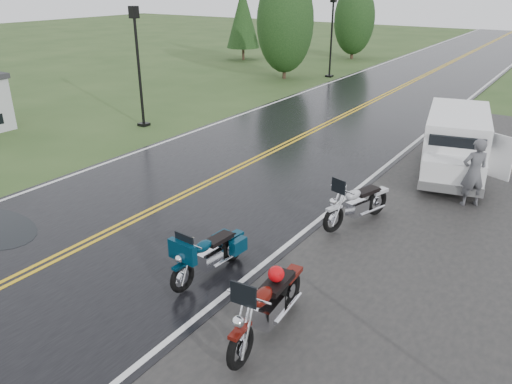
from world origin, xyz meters
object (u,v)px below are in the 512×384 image
Objects in this scene: lamp_post_near_left at (139,68)px; person_at_van at (474,174)px; motorcycle_teal at (182,267)px; lamp_post_far_left at (332,36)px; van_white at (426,157)px; motorcycle_red at (240,332)px; motorcycle_silver at (334,209)px.

person_at_van is at bearing -3.80° from lamp_post_near_left.
lamp_post_near_left is (-9.22, 8.05, 1.73)m from motorcycle_teal.
van_white is at bearing -55.40° from lamp_post_far_left.
motorcycle_teal is 0.42× the size of lamp_post_far_left.
van_white is at bearing -58.17° from person_at_van.
lamp_post_near_left is at bearing 165.88° from van_white.
lamp_post_near_left is (-12.79, 0.85, 1.42)m from person_at_van.
person_at_van reaches higher than motorcycle_red.
van_white is at bearing 94.35° from motorcycle_silver.
person_at_van is (1.52, 8.21, 0.21)m from motorcycle_red.
motorcycle_silver is at bearing -22.20° from lamp_post_near_left.
lamp_post_far_left is at bearing 108.06° from motorcycle_red.
motorcycle_red is at bearing -103.42° from van_white.
motorcycle_red is 14.56m from lamp_post_near_left.
lamp_post_near_left reaches higher than motorcycle_silver.
motorcycle_teal is 1.10× the size of person_at_van.
motorcycle_red is 8.73m from van_white.
lamp_post_near_left reaches higher than motorcycle_teal.
motorcycle_red is at bearing 41.93° from person_at_van.
lamp_post_far_left is (-11.41, 15.08, 1.49)m from person_at_van.
person_at_van is at bearing 73.83° from motorcycle_silver.
lamp_post_near_left is 0.97× the size of lamp_post_far_left.
motorcycle_teal is at bearing 148.75° from motorcycle_red.
motorcycle_red is 1.08× the size of motorcycle_silver.
motorcycle_teal is at bearing -70.60° from lamp_post_far_left.
motorcycle_silver is at bearing 74.86° from motorcycle_teal.
person_at_van is (2.27, 3.44, 0.27)m from motorcycle_silver.
motorcycle_silver is 1.20× the size of person_at_van.
motorcycle_silver is at bearing -63.73° from lamp_post_far_left.
lamp_post_far_left is at bearing 84.47° from lamp_post_near_left.
motorcycle_teal is 8.03m from van_white.
lamp_post_far_left is (-7.84, 22.28, 1.80)m from motorcycle_teal.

